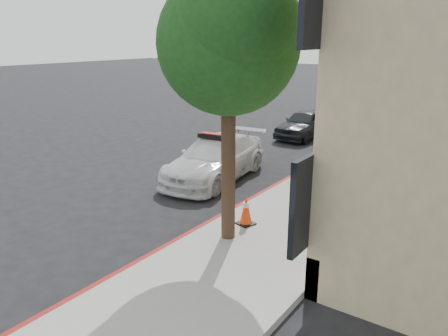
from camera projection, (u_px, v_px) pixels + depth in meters
ground at (185, 192)px, 12.83m from camera, size 120.00×120.00×0.00m
sidewalk at (400, 141)px, 18.67m from camera, size 3.20×50.00×0.15m
curb_strip at (364, 137)px, 19.51m from camera, size 0.12×50.00×0.15m
tree_near at (229, 42)px, 8.40m from camera, size 2.92×2.82×5.62m
tree_mid at (363, 43)px, 14.71m from camera, size 2.77×2.64×5.43m
tree_far at (417, 36)px, 20.91m from camera, size 3.10×3.00×5.81m
police_car at (215, 159)px, 13.84m from camera, size 2.41×4.77×1.48m
parked_car_mid at (306, 123)px, 19.60m from camera, size 1.64×3.80×1.28m
parked_car_far at (372, 110)px, 23.00m from camera, size 1.63×3.98×1.28m
fire_hydrant at (317, 196)px, 10.82m from camera, size 0.39×0.35×0.92m
traffic_cone at (246, 210)px, 10.17m from camera, size 0.45×0.45×0.71m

